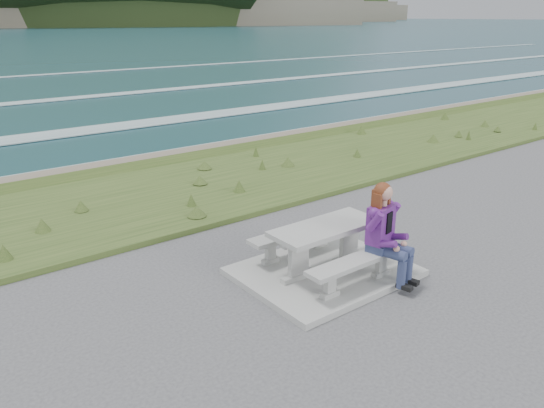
% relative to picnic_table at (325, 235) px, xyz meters
% --- Properties ---
extents(concrete_slab, '(2.60, 2.10, 0.10)m').
position_rel_picnic_table_xyz_m(concrete_slab, '(-0.00, 0.00, -0.63)').
color(concrete_slab, '#9B9C97').
rests_on(concrete_slab, ground).
extents(picnic_table, '(1.80, 0.75, 0.75)m').
position_rel_picnic_table_xyz_m(picnic_table, '(0.00, 0.00, 0.00)').
color(picnic_table, '#9B9C97').
rests_on(picnic_table, concrete_slab).
extents(bench_landward, '(1.80, 0.35, 0.45)m').
position_rel_picnic_table_xyz_m(bench_landward, '(0.00, -0.70, -0.23)').
color(bench_landward, '#9B9C97').
rests_on(bench_landward, concrete_slab).
extents(bench_seaward, '(1.80, 0.35, 0.45)m').
position_rel_picnic_table_xyz_m(bench_seaward, '(0.00, 0.70, -0.23)').
color(bench_seaward, '#9B9C97').
rests_on(bench_seaward, concrete_slab).
extents(grass_verge, '(160.00, 4.50, 0.22)m').
position_rel_picnic_table_xyz_m(grass_verge, '(-0.00, 5.00, -0.68)').
color(grass_verge, '#30481B').
rests_on(grass_verge, ground).
extents(shore_drop, '(160.00, 0.80, 2.20)m').
position_rel_picnic_table_xyz_m(shore_drop, '(-0.00, 7.90, -0.68)').
color(shore_drop, '#6E6853').
rests_on(shore_drop, ground).
extents(headland_range, '(729.83, 363.95, 232.99)m').
position_rel_picnic_table_xyz_m(headland_range, '(190.17, 398.13, 9.28)').
color(headland_range, '#6E6853').
rests_on(headland_range, ground).
extents(seated_woman, '(0.59, 0.85, 1.52)m').
position_rel_picnic_table_xyz_m(seated_woman, '(0.52, -0.84, -0.02)').
color(seated_woman, navy).
rests_on(seated_woman, concrete_slab).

